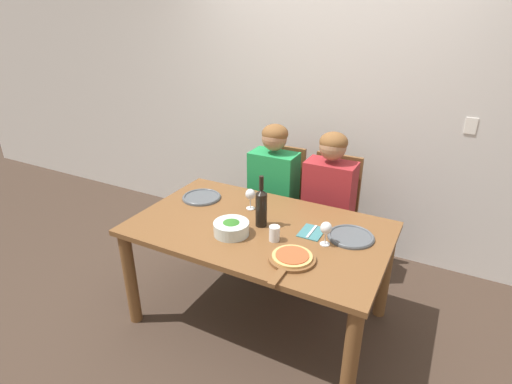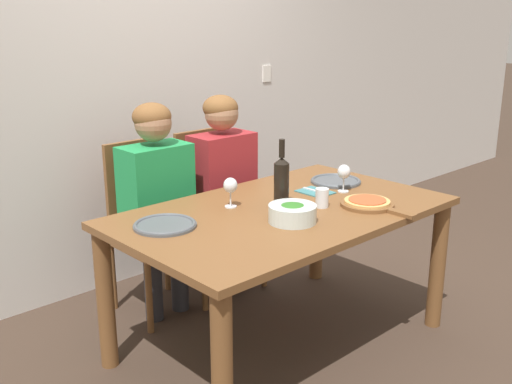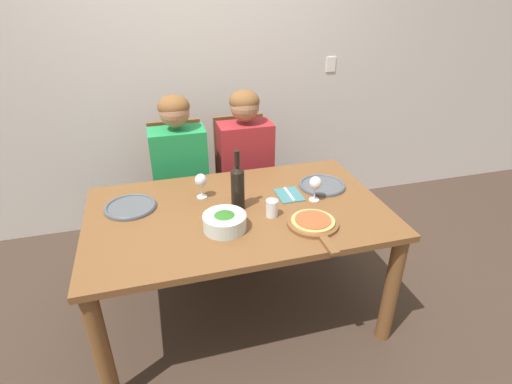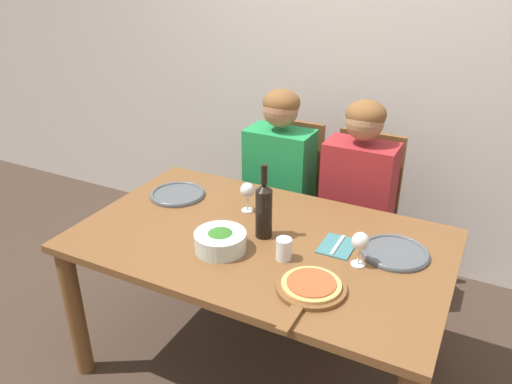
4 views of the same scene
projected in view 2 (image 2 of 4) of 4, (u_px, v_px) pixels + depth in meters
name	position (u px, v px, depth m)	size (l,w,h in m)	color
ground_plane	(281.00, 343.00, 3.16)	(40.00, 40.00, 0.00)	#3D2D23
back_wall	(135.00, 68.00, 3.68)	(10.00, 0.06, 2.70)	silver
dining_table	(283.00, 230.00, 2.98)	(1.65, 0.99, 0.75)	brown
chair_left	(148.00, 223.00, 3.44)	(0.42, 0.42, 0.98)	brown
chair_right	(213.00, 206.00, 3.75)	(0.42, 0.42, 0.98)	brown
person_woman	(158.00, 191.00, 3.29)	(0.47, 0.51, 1.22)	#28282D
person_man	(224.00, 176.00, 3.61)	(0.47, 0.51, 1.22)	#28282D
wine_bottle	(281.00, 181.00, 2.92)	(0.08, 0.08, 0.35)	black
broccoli_bowl	(292.00, 213.00, 2.75)	(0.22, 0.22, 0.09)	silver
dinner_plate_left	(165.00, 225.00, 2.69)	(0.29, 0.29, 0.02)	#4C5156
dinner_plate_right	(336.00, 181.00, 3.41)	(0.29, 0.29, 0.02)	#4C5156
pizza_on_board	(369.00, 203.00, 2.98)	(0.27, 0.41, 0.04)	brown
wine_glass_left	(230.00, 187.00, 2.94)	(0.07, 0.07, 0.15)	silver
wine_glass_right	(344.00, 173.00, 3.20)	(0.07, 0.07, 0.15)	silver
water_tumbler	(322.00, 198.00, 2.96)	(0.07, 0.07, 0.10)	silver
fork_on_napkin	(315.00, 192.00, 3.22)	(0.14, 0.18, 0.01)	#387075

